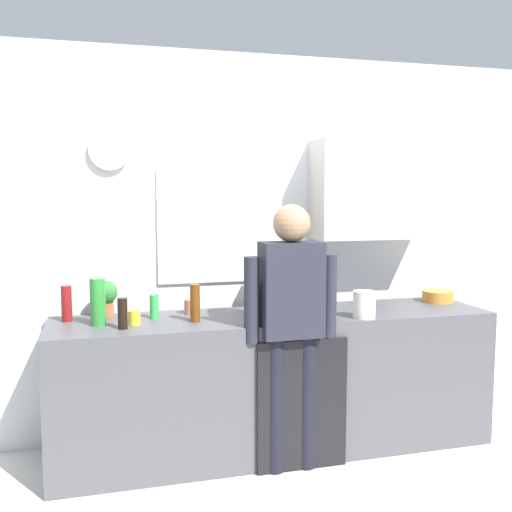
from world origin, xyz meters
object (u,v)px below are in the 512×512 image
Objects in this scene: bottle_dark_sauce at (123,313)px; storage_canister at (364,304)px; person_at_sink at (291,315)px; bottle_olive_oil at (257,304)px; cup_yellow_cup at (134,318)px; mixing_bowl at (438,296)px; bottle_red_vinegar at (67,304)px; cup_terracotta_mug at (190,307)px; dish_soap at (154,306)px; coffee_maker at (274,288)px; bottle_clear_soda at (98,302)px; potted_plant at (105,296)px; bottle_amber_beer at (195,303)px; cup_white_mug at (328,303)px.

bottle_dark_sauce is 1.47m from storage_canister.
bottle_olive_oil is at bearing 161.15° from person_at_sink.
mixing_bowl is at bearing 4.70° from cup_yellow_cup.
cup_terracotta_mug is at bearing 2.14° from bottle_red_vinegar.
dish_soap is (-0.57, 0.32, -0.05)m from bottle_olive_oil.
bottle_clear_soda is at bearing -171.17° from coffee_maker.
potted_plant is (-1.09, 0.06, -0.01)m from coffee_maker.
bottle_dark_sauce is 0.11× the size of person_at_sink.
coffee_maker is at bearing 21.92° from bottle_amber_beer.
bottle_olive_oil reaches higher than cup_yellow_cup.
bottle_clear_soda is 0.23m from cup_yellow_cup.
bottle_olive_oil is at bearing -27.71° from potted_plant.
dish_soap is 1.06× the size of storage_canister.
dish_soap is (0.29, -0.13, -0.05)m from potted_plant.
bottle_dark_sauce is at bearing -42.01° from bottle_red_vinegar.
bottle_clear_soda is at bearing -40.46° from bottle_red_vinegar.
coffee_maker is 0.21× the size of person_at_sink.
bottle_amber_beer is 1.05× the size of mixing_bowl.
storage_canister is (0.47, -0.40, -0.06)m from coffee_maker.
mixing_bowl is 2.02m from dish_soap.
storage_canister is (-0.75, -0.36, 0.05)m from mixing_bowl.
bottle_dark_sauce is at bearing -169.55° from bottle_amber_beer.
coffee_maker is 0.96m from cup_yellow_cup.
coffee_maker is 1.43× the size of potted_plant.
person_at_sink reaches higher than bottle_clear_soda.
mixing_bowl is at bearing 21.16° from person_at_sink.
cup_white_mug is at bearing -8.27° from cup_terracotta_mug.
cup_yellow_cup is 0.33m from potted_plant.
mixing_bowl is 1.22× the size of dish_soap.
coffee_maker reaches higher than bottle_clear_soda.
bottle_olive_oil is at bearing -13.55° from bottle_clear_soda.
mixing_bowl is (1.79, 0.19, -0.08)m from bottle_amber_beer.
bottle_clear_soda is 1.22× the size of bottle_amber_beer.
coffee_maker is 0.57m from cup_terracotta_mug.
storage_canister is (1.04, -0.17, -0.03)m from bottle_amber_beer.
cup_terracotta_mug is at bearing 88.26° from bottle_amber_beer.
bottle_dark_sauce reaches higher than cup_terracotta_mug.
bottle_red_vinegar is 0.44m from cup_yellow_cup.
storage_canister is (1.79, -0.38, -0.02)m from bottle_red_vinegar.
bottle_clear_soda is 3.29× the size of cup_yellow_cup.
bottle_amber_beer is 0.91m from cup_white_mug.
cup_terracotta_mug is 1.78m from mixing_bowl.
person_at_sink is (0.96, -0.16, -0.03)m from bottle_dark_sauce.
cup_yellow_cup is at bearing 165.67° from bottle_olive_oil.
coffee_maker is at bearing 0.83° from bottle_red_vinegar.
potted_plant is at bearing 152.29° from bottle_olive_oil.
mixing_bowl is at bearing 6.91° from bottle_dark_sauce.
bottle_red_vinegar is 2.32× the size of cup_white_mug.
bottle_clear_soda reaches higher than cup_white_mug.
cup_terracotta_mug is 0.40× the size of potted_plant.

